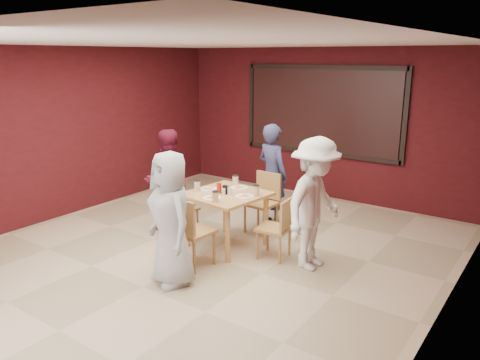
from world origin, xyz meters
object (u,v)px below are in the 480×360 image
Objects in this scene: diner_back at (272,175)px; diner_left at (167,180)px; dining_table at (226,200)px; chair_front at (189,228)px; diner_front at (171,219)px; chair_back at (264,198)px; chair_left at (178,205)px; chair_right at (279,225)px; diner_right at (315,204)px.

diner_back is 1.04× the size of diner_left.
chair_front is at bearing -86.65° from dining_table.
diner_front reaches higher than diner_left.
diner_front is (0.05, -2.10, 0.29)m from chair_back.
dining_table reaches higher than chair_left.
chair_back is 0.58× the size of diner_left.
diner_left is (-1.22, -1.12, -0.03)m from diner_back.
chair_right is 0.53× the size of diner_left.
chair_left is at bearing -175.92° from chair_right.
chair_left is (-0.86, -0.06, -0.22)m from dining_table.
diner_left is (-1.33, 1.31, -0.02)m from diner_front.
dining_table is 0.86m from chair_right.
chair_right is at bearing 4.08° from chair_left.
diner_right is at bearing 156.40° from diner_back.
diner_right reaches higher than diner_back.
chair_front is at bearing 128.70° from diner_right.
diner_back is at bearing 52.56° from diner_right.
diner_left is (-1.23, 0.89, 0.25)m from chair_front.
chair_front is 1.68m from chair_back.
diner_front is at bearing -83.24° from dining_table.
chair_right is (1.69, 0.12, 0.01)m from chair_left.
diner_back reaches higher than chair_back.
chair_left is 0.98× the size of chair_right.
diner_right reaches higher than chair_left.
chair_front reaches higher than dining_table.
chair_front reaches higher than chair_right.
chair_back is at bearing 113.39° from diner_front.
diner_front is 1.79m from diner_right.
chair_back is 0.56× the size of diner_back.
diner_right is (1.17, 1.35, 0.04)m from diner_front.
chair_back is 0.53× the size of diner_right.
chair_left is 1.56m from diner_back.
chair_back is at bearing 83.36° from dining_table.
chair_left is 0.52× the size of diner_left.
dining_table is 0.89m from chair_left.
chair_left is at bearing 139.26° from chair_front.
chair_back is at bearing 133.19° from diner_left.
diner_left is at bearing -148.23° from chair_back.
dining_table reaches higher than chair_right.
dining_table is at bearing 93.35° from chair_front.
chair_front is at bearing -40.74° from chair_left.
dining_table is at bearing -176.18° from chair_right.
chair_left is at bearing 151.98° from diner_front.
chair_front is 1.19m from chair_right.
diner_right reaches higher than chair_back.
chair_left is 2.22m from diner_right.
diner_right is at bearing 3.91° from dining_table.
diner_front reaches higher than chair_front.
diner_front is 1.87m from diner_left.
chair_right reaches higher than chair_left.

